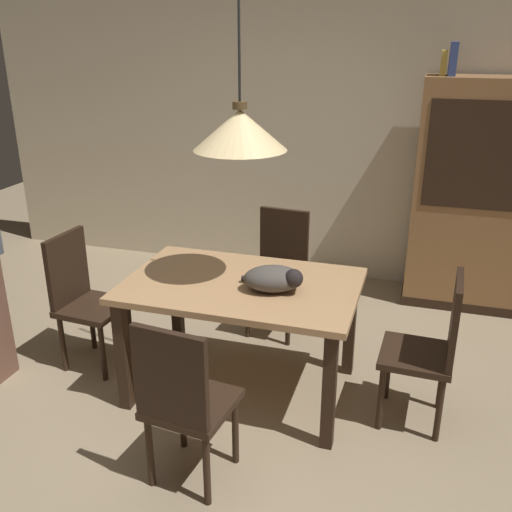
{
  "coord_description": "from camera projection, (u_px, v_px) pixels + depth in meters",
  "views": [
    {
      "loc": [
        0.95,
        -2.44,
        2.16
      ],
      "look_at": [
        -0.02,
        0.75,
        0.85
      ],
      "focal_mm": 40.21,
      "sensor_mm": 36.0,
      "label": 1
    }
  ],
  "objects": [
    {
      "name": "pendant_lamp",
      "position": [
        240.0,
        129.0,
        3.11
      ],
      "size": [
        0.52,
        0.52,
        1.3
      ],
      "color": "beige"
    },
    {
      "name": "chair_left_side",
      "position": [
        83.0,
        295.0,
        3.84
      ],
      "size": [
        0.43,
        0.43,
        0.93
      ],
      "color": "black",
      "rests_on": "ground"
    },
    {
      "name": "book_blue_wide",
      "position": [
        453.0,
        59.0,
        4.28
      ],
      "size": [
        0.06,
        0.24,
        0.24
      ],
      "primitive_type": "cube",
      "color": "#384C93",
      "rests_on": "hutch_bookcase"
    },
    {
      "name": "chair_near_front",
      "position": [
        183.0,
        399.0,
        2.75
      ],
      "size": [
        0.44,
        0.44,
        0.93
      ],
      "color": "black",
      "rests_on": "ground"
    },
    {
      "name": "hutch_bookcase",
      "position": [
        484.0,
        202.0,
        4.57
      ],
      "size": [
        1.12,
        0.45,
        1.85
      ],
      "color": "olive",
      "rests_on": "ground"
    },
    {
      "name": "chair_right_side",
      "position": [
        432.0,
        345.0,
        3.23
      ],
      "size": [
        0.42,
        0.42,
        0.93
      ],
      "color": "black",
      "rests_on": "ground"
    },
    {
      "name": "back_wall",
      "position": [
        321.0,
        118.0,
        5.05
      ],
      "size": [
        6.4,
        0.1,
        2.9
      ],
      "primitive_type": "cube",
      "color": "beige",
      "rests_on": "ground"
    },
    {
      "name": "ground",
      "position": [
        221.0,
        444.0,
        3.21
      ],
      "size": [
        10.0,
        10.0,
        0.0
      ],
      "primitive_type": "plane",
      "color": "#998466"
    },
    {
      "name": "chair_far_back",
      "position": [
        279.0,
        266.0,
        4.31
      ],
      "size": [
        0.43,
        0.43,
        0.93
      ],
      "color": "black",
      "rests_on": "ground"
    },
    {
      "name": "dining_table",
      "position": [
        242.0,
        298.0,
        3.48
      ],
      "size": [
        1.4,
        0.9,
        0.75
      ],
      "color": "tan",
      "rests_on": "ground"
    },
    {
      "name": "book_yellow_short",
      "position": [
        444.0,
        63.0,
        4.31
      ],
      "size": [
        0.04,
        0.2,
        0.18
      ],
      "primitive_type": "cube",
      "color": "gold",
      "rests_on": "hutch_bookcase"
    },
    {
      "name": "cat_sleeping",
      "position": [
        275.0,
        279.0,
        3.31
      ],
      "size": [
        0.4,
        0.31,
        0.16
      ],
      "color": "#4C4742",
      "rests_on": "dining_table"
    }
  ]
}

